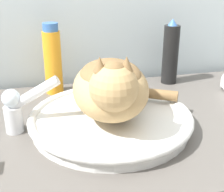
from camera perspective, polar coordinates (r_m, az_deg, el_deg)
The scene contains 5 objects.
sink_basin at distance 0.79m, azimuth -0.25°, elevation -4.25°, with size 0.41×0.41×0.04m.
cat at distance 0.74m, azimuth -0.08°, elevation 1.94°, with size 0.31×0.31×0.17m.
faucet at distance 0.78m, azimuth -16.77°, elevation -1.83°, with size 0.14×0.05×0.14m.
shampoo_bottle_tall at distance 1.00m, azimuth -10.78°, elevation 6.50°, with size 0.06×0.06×0.22m.
hairspray_can_black at distance 1.09m, azimuth 10.64°, elevation 7.63°, with size 0.05×0.05×0.22m.
Camera 1 is at (-0.17, -0.40, 1.23)m, focal length 50.00 mm.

